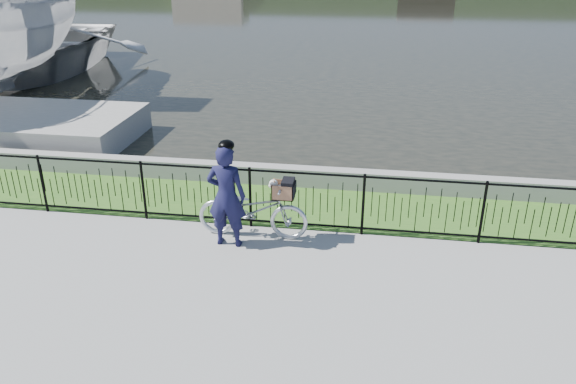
# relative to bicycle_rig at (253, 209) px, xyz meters

# --- Properties ---
(ground) EXTENTS (120.00, 120.00, 0.00)m
(ground) POSITION_rel_bicycle_rig_xyz_m (0.87, -1.25, -0.52)
(ground) COLOR gray
(ground) RESTS_ON ground
(grass_strip) EXTENTS (60.00, 2.00, 0.01)m
(grass_strip) POSITION_rel_bicycle_rig_xyz_m (0.87, 1.35, -0.51)
(grass_strip) COLOR #3B6820
(grass_strip) RESTS_ON ground
(water) EXTENTS (120.00, 120.00, 0.00)m
(water) POSITION_rel_bicycle_rig_xyz_m (0.87, 31.75, -0.52)
(water) COLOR black
(water) RESTS_ON ground
(quay_wall) EXTENTS (60.00, 0.30, 0.40)m
(quay_wall) POSITION_rel_bicycle_rig_xyz_m (0.87, 2.35, -0.32)
(quay_wall) COLOR gray
(quay_wall) RESTS_ON ground
(fence) EXTENTS (14.00, 0.06, 1.15)m
(fence) POSITION_rel_bicycle_rig_xyz_m (0.87, 0.35, 0.06)
(fence) COLOR black
(fence) RESTS_ON ground
(bicycle_rig) EXTENTS (1.93, 0.67, 1.13)m
(bicycle_rig) POSITION_rel_bicycle_rig_xyz_m (0.00, 0.00, 0.00)
(bicycle_rig) COLOR silver
(bicycle_rig) RESTS_ON ground
(cyclist) EXTENTS (0.67, 0.45, 1.86)m
(cyclist) POSITION_rel_bicycle_rig_xyz_m (-0.37, -0.34, 0.40)
(cyclist) COLOR #131335
(cyclist) RESTS_ON ground
(boat_far) EXTENTS (7.33, 10.08, 2.05)m
(boat_far) POSITION_rel_bicycle_rig_xyz_m (-11.24, 11.48, 0.51)
(boat_far) COLOR #B8B8B8
(boat_far) RESTS_ON water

